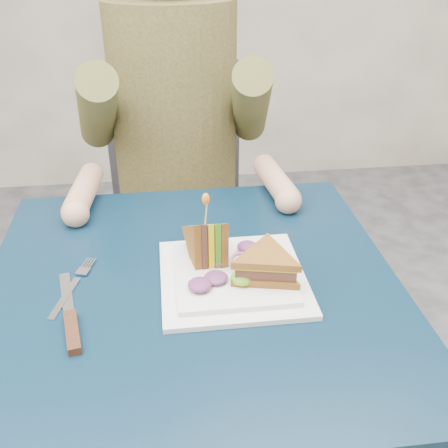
{
  "coord_description": "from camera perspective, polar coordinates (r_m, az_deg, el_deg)",
  "views": [
    {
      "loc": [
        -0.04,
        -0.77,
        1.3
      ],
      "look_at": [
        0.06,
        0.05,
        0.82
      ],
      "focal_mm": 42.0,
      "sensor_mm": 36.0,
      "label": 1
    }
  ],
  "objects": [
    {
      "name": "table",
      "position": [
        1.01,
        -3.3,
        -9.96
      ],
      "size": [
        0.75,
        0.75,
        0.73
      ],
      "color": "black",
      "rests_on": "ground"
    },
    {
      "name": "chair",
      "position": [
        1.68,
        -5.07,
        3.21
      ],
      "size": [
        0.42,
        0.4,
        0.93
      ],
      "color": "#47474C",
      "rests_on": "ground"
    },
    {
      "name": "diner",
      "position": [
        1.43,
        -5.53,
        14.56
      ],
      "size": [
        0.54,
        0.59,
        0.74
      ],
      "color": "#4E4723",
      "rests_on": "chair"
    },
    {
      "name": "plate",
      "position": [
        0.95,
        0.98,
        -5.68
      ],
      "size": [
        0.26,
        0.26,
        0.02
      ],
      "color": "white",
      "rests_on": "table"
    },
    {
      "name": "sandwich_flat",
      "position": [
        0.92,
        4.61,
        -4.5
      ],
      "size": [
        0.16,
        0.16,
        0.05
      ],
      "color": "brown",
      "rests_on": "plate"
    },
    {
      "name": "sandwich_upright",
      "position": [
        0.96,
        -1.9,
        -2.12
      ],
      "size": [
        0.08,
        0.14,
        0.14
      ],
      "color": "brown",
      "rests_on": "plate"
    },
    {
      "name": "fork",
      "position": [
        0.97,
        -16.26,
        -6.71
      ],
      "size": [
        0.07,
        0.18,
        0.01
      ],
      "color": "silver",
      "rests_on": "table"
    },
    {
      "name": "knife",
      "position": [
        0.89,
        -16.3,
        -10.44
      ],
      "size": [
        0.06,
        0.22,
        0.02
      ],
      "color": "silver",
      "rests_on": "table"
    },
    {
      "name": "toothpick",
      "position": [
        0.93,
        -1.96,
        1.21
      ],
      "size": [
        0.01,
        0.01,
        0.06
      ],
      "primitive_type": "cylinder",
      "rotation": [
        0.14,
        0.07,
        0.0
      ],
      "color": "tan",
      "rests_on": "sandwich_upright"
    },
    {
      "name": "toothpick_frill",
      "position": [
        0.92,
        -1.99,
        2.74
      ],
      "size": [
        0.01,
        0.01,
        0.02
      ],
      "primitive_type": "ellipsoid",
      "color": "orange",
      "rests_on": "sandwich_upright"
    },
    {
      "name": "lettuce_spill",
      "position": [
        0.95,
        1.2,
        -4.28
      ],
      "size": [
        0.15,
        0.13,
        0.02
      ],
      "primitive_type": null,
      "color": "#337A14",
      "rests_on": "plate"
    },
    {
      "name": "onion_ring",
      "position": [
        0.94,
        1.85,
        -4.15
      ],
      "size": [
        0.04,
        0.04,
        0.02
      ],
      "primitive_type": "torus",
      "rotation": [
        0.44,
        0.0,
        0.0
      ],
      "color": "#9E4C7A",
      "rests_on": "plate"
    }
  ]
}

